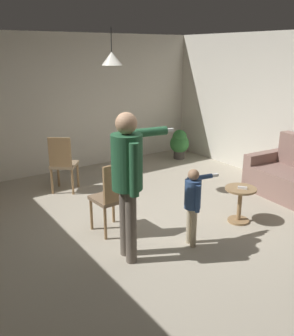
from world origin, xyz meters
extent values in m
plane|color=#B2A893|center=(0.00, 0.00, 0.00)|extent=(7.68, 7.68, 0.00)
cube|color=silver|center=(0.00, 3.20, 1.35)|extent=(6.40, 0.10, 2.70)
cube|color=#8C6B60|center=(2.70, 0.25, 0.32)|extent=(0.86, 0.25, 0.63)
cylinder|color=#99754C|center=(3.02, 0.21, 0.03)|extent=(0.05, 0.05, 0.06)
cylinder|color=#99754C|center=(2.38, 0.27, 0.03)|extent=(0.05, 0.05, 0.06)
cylinder|color=#99754C|center=(1.21, -0.53, 0.51)|extent=(0.44, 0.44, 0.03)
cylinder|color=#99754C|center=(1.21, -0.53, 0.24)|extent=(0.06, 0.06, 0.49)
cylinder|color=#99754C|center=(1.21, -0.53, 0.01)|extent=(0.31, 0.31, 0.03)
cylinder|color=#60564C|center=(-0.60, -0.37, 0.44)|extent=(0.13, 0.13, 0.88)
cylinder|color=#60564C|center=(-0.63, -0.55, 0.44)|extent=(0.13, 0.13, 0.88)
cylinder|color=#265938|center=(-0.61, -0.46, 1.20)|extent=(0.35, 0.35, 0.63)
sphere|color=tan|center=(-0.61, -0.46, 1.63)|extent=(0.24, 0.24, 0.24)
cylinder|color=#265938|center=(-0.29, -0.31, 1.46)|extent=(0.60, 0.20, 0.10)
cube|color=white|center=(0.03, -0.36, 1.46)|extent=(0.13, 0.06, 0.04)
cylinder|color=#265938|center=(-0.64, -0.66, 1.17)|extent=(0.10, 0.10, 0.59)
cylinder|color=tan|center=(0.22, -0.60, 0.26)|extent=(0.07, 0.07, 0.51)
cylinder|color=tan|center=(0.20, -0.70, 0.26)|extent=(0.07, 0.07, 0.51)
cylinder|color=navy|center=(0.21, -0.65, 0.69)|extent=(0.20, 0.20, 0.36)
sphere|color=#9E7556|center=(0.21, -0.65, 0.95)|extent=(0.14, 0.14, 0.14)
cylinder|color=navy|center=(0.40, -0.56, 0.85)|extent=(0.35, 0.12, 0.06)
cube|color=white|center=(0.59, -0.60, 0.85)|extent=(0.13, 0.06, 0.04)
cylinder|color=navy|center=(0.19, -0.76, 0.68)|extent=(0.06, 0.06, 0.34)
cylinder|color=#99754C|center=(-0.63, 0.09, 0.23)|extent=(0.04, 0.04, 0.45)
cylinder|color=#99754C|center=(-0.27, 0.11, 0.23)|extent=(0.04, 0.04, 0.45)
cylinder|color=#99754C|center=(-0.65, 0.45, 0.23)|extent=(0.04, 0.04, 0.45)
cylinder|color=#99754C|center=(-0.29, 0.47, 0.23)|extent=(0.04, 0.04, 0.45)
cube|color=#7F664C|center=(-0.46, 0.28, 0.47)|extent=(0.45, 0.45, 0.05)
cube|color=#99754C|center=(-0.44, 0.09, 0.75)|extent=(0.38, 0.07, 0.50)
cylinder|color=#99754C|center=(-0.62, 2.02, 0.23)|extent=(0.04, 0.04, 0.45)
cylinder|color=#99754C|center=(-0.34, 1.80, 0.23)|extent=(0.04, 0.04, 0.45)
cylinder|color=#99754C|center=(-0.40, 2.30, 0.23)|extent=(0.04, 0.04, 0.45)
cylinder|color=#99754C|center=(-0.12, 2.08, 0.23)|extent=(0.04, 0.04, 0.45)
cube|color=#997F60|center=(-0.37, 2.05, 0.47)|extent=(0.59, 0.59, 0.05)
cube|color=#99754C|center=(-0.49, 1.90, 0.75)|extent=(0.32, 0.27, 0.50)
cylinder|color=#4C4742|center=(2.55, 2.47, 0.10)|extent=(0.25, 0.25, 0.20)
sphere|color=#387F3D|center=(2.55, 2.47, 0.35)|extent=(0.43, 0.43, 0.43)
sphere|color=#387F3D|center=(2.55, 2.47, 0.50)|extent=(0.33, 0.33, 0.33)
cube|color=white|center=(1.20, -0.57, 0.54)|extent=(0.11, 0.12, 0.04)
cone|color=silver|center=(0.24, 1.35, 2.25)|extent=(0.32, 0.32, 0.20)
cylinder|color=black|center=(0.24, 1.35, 2.52)|extent=(0.01, 0.01, 0.36)
camera|label=1|loc=(-2.60, -3.76, 2.38)|focal=39.07mm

